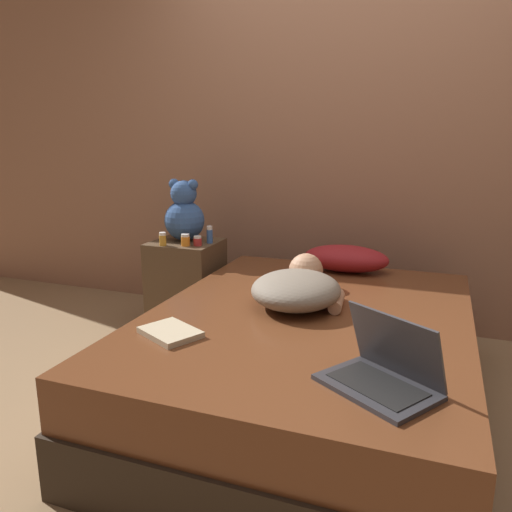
% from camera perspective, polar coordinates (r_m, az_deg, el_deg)
% --- Properties ---
extents(ground_plane, '(12.00, 12.00, 0.00)m').
position_cam_1_polar(ground_plane, '(2.44, 5.78, -16.71)').
color(ground_plane, '#937551').
extents(wall_back, '(8.00, 0.06, 2.60)m').
position_cam_1_polar(wall_back, '(3.29, 11.86, 14.56)').
color(wall_back, '#996B51').
rests_on(wall_back, ground_plane).
extents(bed, '(1.40, 1.85, 0.46)m').
position_cam_1_polar(bed, '(2.34, 5.91, -11.87)').
color(bed, '#2D2319').
rests_on(bed, ground_plane).
extents(nightstand, '(0.41, 0.37, 0.59)m').
position_cam_1_polar(nightstand, '(3.21, -7.93, -3.48)').
color(nightstand, brown).
rests_on(nightstand, ground_plane).
extents(pillow, '(0.49, 0.26, 0.15)m').
position_cam_1_polar(pillow, '(2.93, 10.24, -0.27)').
color(pillow, maroon).
rests_on(pillow, bed).
extents(person_lying, '(0.46, 0.65, 0.18)m').
position_cam_1_polar(person_lying, '(2.35, 4.88, -3.51)').
color(person_lying, gray).
rests_on(person_lying, bed).
extents(laptop, '(0.42, 0.39, 0.24)m').
position_cam_1_polar(laptop, '(1.65, 14.39, -12.63)').
color(laptop, '#333338').
rests_on(laptop, bed).
extents(teddy_bear, '(0.25, 0.25, 0.38)m').
position_cam_1_polar(teddy_bear, '(3.15, -8.20, 4.78)').
color(teddy_bear, '#335693').
rests_on(teddy_bear, nightstand).
extents(bottle_amber, '(0.04, 0.04, 0.08)m').
position_cam_1_polar(bottle_amber, '(3.03, -10.61, 1.90)').
color(bottle_amber, gold).
rests_on(bottle_amber, nightstand).
extents(bottle_orange, '(0.05, 0.05, 0.07)m').
position_cam_1_polar(bottle_orange, '(3.00, -8.06, 1.81)').
color(bottle_orange, orange).
rests_on(bottle_orange, nightstand).
extents(bottle_red, '(0.05, 0.05, 0.06)m').
position_cam_1_polar(bottle_red, '(3.00, -6.69, 1.72)').
color(bottle_red, '#B72D2D').
rests_on(bottle_red, nightstand).
extents(bottle_blue, '(0.04, 0.04, 0.11)m').
position_cam_1_polar(bottle_blue, '(3.06, -5.32, 2.43)').
color(bottle_blue, '#3866B2').
rests_on(bottle_blue, nightstand).
extents(book, '(0.28, 0.26, 0.02)m').
position_cam_1_polar(book, '(2.02, -9.76, -8.59)').
color(book, '#C6B793').
rests_on(book, bed).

